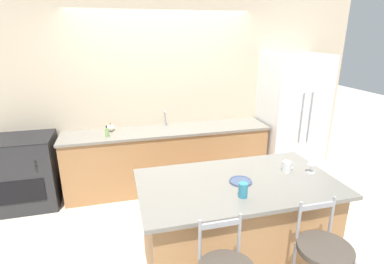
{
  "coord_description": "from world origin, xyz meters",
  "views": [
    {
      "loc": [
        -0.69,
        -3.67,
        2.2
      ],
      "look_at": [
        0.13,
        -0.55,
        1.13
      ],
      "focal_mm": 28.0,
      "sensor_mm": 36.0,
      "label": 1
    }
  ],
  "objects_px": {
    "oven_range": "(26,172)",
    "soap_bottle": "(107,132)",
    "coffee_mug": "(287,167)",
    "tumbler_cup": "(243,190)",
    "bar_stool_far": "(322,261)",
    "refrigerator": "(290,117)",
    "wine_glass": "(312,160)",
    "pumpkin_decoration": "(111,128)",
    "dinner_plate": "(241,181)"
  },
  "relations": [
    {
      "from": "coffee_mug",
      "to": "dinner_plate",
      "type": "bearing_deg",
      "value": -170.43
    },
    {
      "from": "refrigerator",
      "to": "dinner_plate",
      "type": "height_order",
      "value": "refrigerator"
    },
    {
      "from": "tumbler_cup",
      "to": "wine_glass",
      "type": "bearing_deg",
      "value": 17.0
    },
    {
      "from": "pumpkin_decoration",
      "to": "tumbler_cup",
      "type": "bearing_deg",
      "value": -64.38
    },
    {
      "from": "soap_bottle",
      "to": "refrigerator",
      "type": "bearing_deg",
      "value": 0.94
    },
    {
      "from": "refrigerator",
      "to": "bar_stool_far",
      "type": "height_order",
      "value": "refrigerator"
    },
    {
      "from": "oven_range",
      "to": "dinner_plate",
      "type": "height_order",
      "value": "oven_range"
    },
    {
      "from": "bar_stool_far",
      "to": "wine_glass",
      "type": "xyz_separation_m",
      "value": [
        0.36,
        0.71,
        0.47
      ]
    },
    {
      "from": "bar_stool_far",
      "to": "refrigerator",
      "type": "bearing_deg",
      "value": 63.47
    },
    {
      "from": "bar_stool_far",
      "to": "wine_glass",
      "type": "relative_size",
      "value": 5.69
    },
    {
      "from": "pumpkin_decoration",
      "to": "soap_bottle",
      "type": "bearing_deg",
      "value": -100.8
    },
    {
      "from": "oven_range",
      "to": "soap_bottle",
      "type": "bearing_deg",
      "value": -4.87
    },
    {
      "from": "tumbler_cup",
      "to": "pumpkin_decoration",
      "type": "xyz_separation_m",
      "value": [
        -1.03,
        2.16,
        -0.05
      ]
    },
    {
      "from": "coffee_mug",
      "to": "tumbler_cup",
      "type": "distance_m",
      "value": 0.68
    },
    {
      "from": "oven_range",
      "to": "tumbler_cup",
      "type": "bearing_deg",
      "value": -43.01
    },
    {
      "from": "refrigerator",
      "to": "coffee_mug",
      "type": "height_order",
      "value": "refrigerator"
    },
    {
      "from": "tumbler_cup",
      "to": "soap_bottle",
      "type": "xyz_separation_m",
      "value": [
        -1.08,
        1.91,
        -0.03
      ]
    },
    {
      "from": "wine_glass",
      "to": "tumbler_cup",
      "type": "xyz_separation_m",
      "value": [
        -0.81,
        -0.25,
        -0.07
      ]
    },
    {
      "from": "pumpkin_decoration",
      "to": "refrigerator",
      "type": "bearing_deg",
      "value": -4.24
    },
    {
      "from": "bar_stool_far",
      "to": "wine_glass",
      "type": "bearing_deg",
      "value": 63.49
    },
    {
      "from": "dinner_plate",
      "to": "pumpkin_decoration",
      "type": "relative_size",
      "value": 1.79
    },
    {
      "from": "oven_range",
      "to": "bar_stool_far",
      "type": "xyz_separation_m",
      "value": [
        2.6,
        -2.47,
        0.11
      ]
    },
    {
      "from": "refrigerator",
      "to": "tumbler_cup",
      "type": "xyz_separation_m",
      "value": [
        -1.67,
        -1.96,
        0.03
      ]
    },
    {
      "from": "tumbler_cup",
      "to": "oven_range",
      "type": "bearing_deg",
      "value": 136.99
    },
    {
      "from": "refrigerator",
      "to": "wine_glass",
      "type": "relative_size",
      "value": 10.61
    },
    {
      "from": "pumpkin_decoration",
      "to": "bar_stool_far",
      "type": "bearing_deg",
      "value": -60.41
    },
    {
      "from": "refrigerator",
      "to": "bar_stool_far",
      "type": "bearing_deg",
      "value": -116.53
    },
    {
      "from": "dinner_plate",
      "to": "soap_bottle",
      "type": "height_order",
      "value": "soap_bottle"
    },
    {
      "from": "refrigerator",
      "to": "oven_range",
      "type": "bearing_deg",
      "value": 179.31
    },
    {
      "from": "coffee_mug",
      "to": "pumpkin_decoration",
      "type": "height_order",
      "value": "coffee_mug"
    },
    {
      "from": "bar_stool_far",
      "to": "tumbler_cup",
      "type": "distance_m",
      "value": 0.77
    },
    {
      "from": "tumbler_cup",
      "to": "pumpkin_decoration",
      "type": "relative_size",
      "value": 1.08
    },
    {
      "from": "bar_stool_far",
      "to": "coffee_mug",
      "type": "height_order",
      "value": "coffee_mug"
    },
    {
      "from": "wine_glass",
      "to": "refrigerator",
      "type": "bearing_deg",
      "value": 63.47
    },
    {
      "from": "coffee_mug",
      "to": "tumbler_cup",
      "type": "height_order",
      "value": "tumbler_cup"
    },
    {
      "from": "bar_stool_far",
      "to": "soap_bottle",
      "type": "bearing_deg",
      "value": 122.86
    },
    {
      "from": "pumpkin_decoration",
      "to": "dinner_plate",
      "type": "bearing_deg",
      "value": -59.69
    },
    {
      "from": "oven_range",
      "to": "dinner_plate",
      "type": "xyz_separation_m",
      "value": [
        2.23,
        -1.76,
        0.46
      ]
    },
    {
      "from": "bar_stool_far",
      "to": "oven_range",
      "type": "bearing_deg",
      "value": 136.5
    },
    {
      "from": "bar_stool_far",
      "to": "wine_glass",
      "type": "height_order",
      "value": "wine_glass"
    },
    {
      "from": "refrigerator",
      "to": "pumpkin_decoration",
      "type": "bearing_deg",
      "value": 175.76
    },
    {
      "from": "coffee_mug",
      "to": "pumpkin_decoration",
      "type": "distance_m",
      "value": 2.45
    },
    {
      "from": "oven_range",
      "to": "coffee_mug",
      "type": "xyz_separation_m",
      "value": [
        2.75,
        -1.68,
        0.51
      ]
    },
    {
      "from": "oven_range",
      "to": "soap_bottle",
      "type": "xyz_separation_m",
      "value": [
        1.07,
        -0.09,
        0.49
      ]
    },
    {
      "from": "bar_stool_far",
      "to": "tumbler_cup",
      "type": "height_order",
      "value": "tumbler_cup"
    },
    {
      "from": "soap_bottle",
      "to": "tumbler_cup",
      "type": "bearing_deg",
      "value": -60.51
    },
    {
      "from": "coffee_mug",
      "to": "soap_bottle",
      "type": "xyz_separation_m",
      "value": [
        -1.68,
        1.59,
        -0.02
      ]
    },
    {
      "from": "dinner_plate",
      "to": "coffee_mug",
      "type": "height_order",
      "value": "coffee_mug"
    },
    {
      "from": "wine_glass",
      "to": "soap_bottle",
      "type": "height_order",
      "value": "wine_glass"
    },
    {
      "from": "dinner_plate",
      "to": "pumpkin_decoration",
      "type": "bearing_deg",
      "value": 120.31
    }
  ]
}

